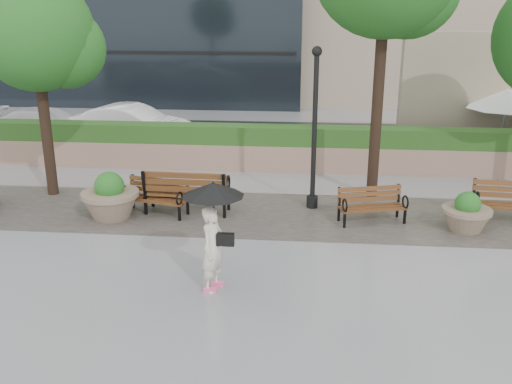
# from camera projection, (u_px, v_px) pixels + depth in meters

# --- Properties ---
(ground) EXTENTS (100.00, 100.00, 0.00)m
(ground) POSITION_uv_depth(u_px,v_px,m) (230.00, 268.00, 11.01)
(ground) COLOR gray
(ground) RESTS_ON ground
(cobble_strip) EXTENTS (28.00, 3.20, 0.01)m
(cobble_strip) POSITION_uv_depth(u_px,v_px,m) (247.00, 213.00, 13.84)
(cobble_strip) COLOR #383330
(cobble_strip) RESTS_ON ground
(hedge_wall) EXTENTS (24.00, 0.80, 1.35)m
(hedge_wall) POSITION_uv_depth(u_px,v_px,m) (261.00, 148.00, 17.42)
(hedge_wall) COLOR #92715E
(hedge_wall) RESTS_ON ground
(asphalt_street) EXTENTS (40.00, 7.00, 0.00)m
(asphalt_street) POSITION_uv_depth(u_px,v_px,m) (270.00, 140.00, 21.41)
(asphalt_street) COLOR black
(asphalt_street) RESTS_ON ground
(bench_1) EXTENTS (1.68, 0.99, 0.85)m
(bench_1) POSITION_uv_depth(u_px,v_px,m) (156.00, 204.00, 13.74)
(bench_1) COLOR #562C18
(bench_1) RESTS_ON ground
(bench_2) EXTENTS (2.07, 0.88, 1.09)m
(bench_2) POSITION_uv_depth(u_px,v_px,m) (187.00, 200.00, 13.83)
(bench_2) COLOR #562C18
(bench_2) RESTS_ON ground
(bench_3) EXTENTS (1.62, 0.99, 0.82)m
(bench_3) POSITION_uv_depth(u_px,v_px,m) (372.00, 213.00, 13.21)
(bench_3) COLOR #562C18
(bench_3) RESTS_ON ground
(bench_4) EXTENTS (1.83, 0.87, 0.95)m
(bench_4) POSITION_uv_depth(u_px,v_px,m) (512.00, 212.00, 13.15)
(bench_4) COLOR #562C18
(bench_4) RESTS_ON ground
(planter_left) EXTENTS (1.35, 1.35, 1.13)m
(planter_left) POSITION_uv_depth(u_px,v_px,m) (111.00, 200.00, 13.44)
(planter_left) COLOR #7F6B56
(planter_left) RESTS_ON ground
(planter_right) EXTENTS (1.09, 1.09, 0.91)m
(planter_right) POSITION_uv_depth(u_px,v_px,m) (466.00, 216.00, 12.70)
(planter_right) COLOR #7F6B56
(planter_right) RESTS_ON ground
(lamppost) EXTENTS (0.28, 0.28, 3.93)m
(lamppost) POSITION_uv_depth(u_px,v_px,m) (314.00, 140.00, 13.73)
(lamppost) COLOR black
(lamppost) RESTS_ON ground
(tree_0) EXTENTS (3.07, 2.91, 5.64)m
(tree_0) POSITION_uv_depth(u_px,v_px,m) (43.00, 37.00, 14.08)
(tree_0) COLOR black
(tree_0) RESTS_ON ground
(patio_umb_white) EXTENTS (2.50, 2.50, 2.30)m
(patio_umb_white) POSITION_uv_depth(u_px,v_px,m) (507.00, 99.00, 17.99)
(patio_umb_white) COLOR black
(patio_umb_white) RESTS_ON ground
(car_left) EXTENTS (4.52, 1.99, 1.29)m
(car_left) POSITION_uv_depth(u_px,v_px,m) (49.00, 127.00, 20.55)
(car_left) COLOR silver
(car_left) RESTS_ON ground
(car_right) EXTENTS (4.55, 2.37, 1.43)m
(car_right) POSITION_uv_depth(u_px,v_px,m) (132.00, 125.00, 20.47)
(car_right) COLOR silver
(car_right) RESTS_ON ground
(pedestrian) EXTENTS (1.07, 1.07, 1.97)m
(pedestrian) POSITION_uv_depth(u_px,v_px,m) (213.00, 226.00, 9.84)
(pedestrian) COLOR beige
(pedestrian) RESTS_ON ground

